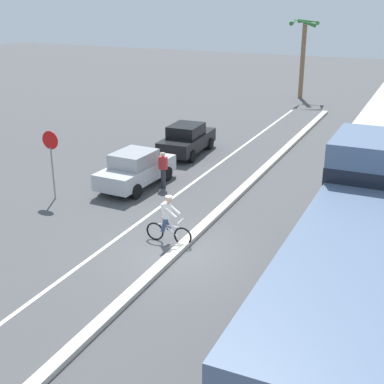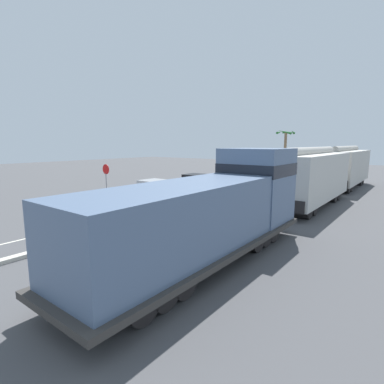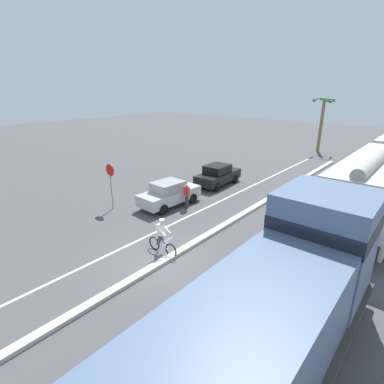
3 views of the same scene
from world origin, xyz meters
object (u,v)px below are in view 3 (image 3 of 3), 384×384
(parked_car_silver, at_px, (169,193))
(palm_tree_near, at_px, (323,113))
(parked_car_black, at_px, (218,175))
(pedestrian_by_cars, at_px, (187,195))
(locomotive, at_px, (271,321))
(hopper_car_lead, at_px, (374,189))
(cyclist, at_px, (162,237))
(stop_sign, at_px, (111,178))

(parked_car_silver, height_order, palm_tree_near, palm_tree_near)
(parked_car_black, relative_size, pedestrian_by_cars, 2.63)
(locomotive, xyz_separation_m, parked_car_silver, (-10.39, 7.09, -0.98))
(pedestrian_by_cars, bearing_deg, palm_tree_near, 89.28)
(parked_car_black, distance_m, palm_tree_near, 18.86)
(hopper_car_lead, xyz_separation_m, parked_car_black, (-10.50, 0.45, -1.26))
(palm_tree_near, bearing_deg, locomotive, -73.96)
(parked_car_black, relative_size, palm_tree_near, 0.68)
(locomotive, relative_size, hopper_car_lead, 1.10)
(hopper_car_lead, relative_size, palm_tree_near, 1.68)
(cyclist, height_order, palm_tree_near, palm_tree_near)
(parked_car_black, xyz_separation_m, cyclist, (3.98, -10.00, 0.00))
(hopper_car_lead, bearing_deg, locomotive, -90.00)
(parked_car_silver, bearing_deg, palm_tree_near, 86.51)
(locomotive, bearing_deg, parked_car_silver, 145.71)
(cyclist, height_order, pedestrian_by_cars, cyclist)
(parked_car_black, distance_m, stop_sign, 8.58)
(parked_car_silver, xyz_separation_m, stop_sign, (-2.34, -2.68, 1.21))
(parked_car_silver, distance_m, stop_sign, 3.76)
(hopper_car_lead, height_order, parked_car_silver, hopper_car_lead)
(parked_car_black, distance_m, cyclist, 10.76)
(stop_sign, relative_size, palm_tree_near, 0.46)
(parked_car_silver, xyz_separation_m, cyclist, (3.87, -4.48, 0.00))
(locomotive, relative_size, parked_car_black, 2.72)
(hopper_car_lead, xyz_separation_m, parked_car_silver, (-10.39, -5.07, -1.26))
(locomotive, relative_size, pedestrian_by_cars, 7.17)
(parked_car_silver, xyz_separation_m, parked_car_black, (-0.11, 5.52, 0.00))
(stop_sign, xyz_separation_m, pedestrian_by_cars, (3.51, 3.04, -1.18))
(locomotive, xyz_separation_m, parked_car_black, (-10.50, 12.60, -0.98))
(parked_car_black, bearing_deg, pedestrian_by_cars, -76.12)
(palm_tree_near, bearing_deg, cyclist, -85.16)
(parked_car_silver, height_order, stop_sign, stop_sign)
(parked_car_silver, relative_size, parked_car_black, 1.00)
(cyclist, bearing_deg, parked_car_black, 111.71)
(stop_sign, bearing_deg, palm_tree_near, 81.88)
(hopper_car_lead, distance_m, parked_car_black, 10.58)
(stop_sign, bearing_deg, parked_car_silver, 48.88)
(locomotive, distance_m, stop_sign, 13.47)
(parked_car_black, bearing_deg, parked_car_silver, -88.88)
(parked_car_silver, xyz_separation_m, palm_tree_near, (1.46, 23.96, 3.59))
(locomotive, bearing_deg, cyclist, 158.19)
(parked_car_black, relative_size, stop_sign, 1.48)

